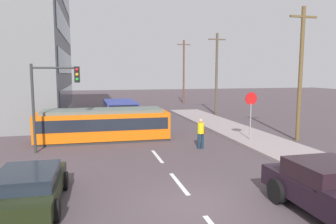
% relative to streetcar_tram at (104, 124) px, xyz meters
% --- Properties ---
extents(ground_plane, '(120.00, 120.00, 0.00)m').
position_rel_streetcar_tram_xyz_m(ground_plane, '(2.44, -0.59, -1.01)').
color(ground_plane, '#4C4045').
extents(sidewalk_curb_right, '(3.20, 36.00, 0.14)m').
position_rel_streetcar_tram_xyz_m(sidewalk_curb_right, '(9.24, -4.59, -0.94)').
color(sidewalk_curb_right, gray).
rests_on(sidewalk_curb_right, ground).
extents(lane_stripe_1, '(0.16, 2.40, 0.01)m').
position_rel_streetcar_tram_xyz_m(lane_stripe_1, '(2.44, -8.59, -1.00)').
color(lane_stripe_1, silver).
rests_on(lane_stripe_1, ground).
extents(lane_stripe_2, '(0.16, 2.40, 0.01)m').
position_rel_streetcar_tram_xyz_m(lane_stripe_2, '(2.44, -4.59, -1.00)').
color(lane_stripe_2, silver).
rests_on(lane_stripe_2, ground).
extents(lane_stripe_3, '(0.16, 2.40, 0.01)m').
position_rel_streetcar_tram_xyz_m(lane_stripe_3, '(2.44, 6.00, -1.00)').
color(lane_stripe_3, silver).
rests_on(lane_stripe_3, ground).
extents(lane_stripe_4, '(0.16, 2.40, 0.01)m').
position_rel_streetcar_tram_xyz_m(lane_stripe_4, '(2.44, 12.00, -1.00)').
color(lane_stripe_4, silver).
rests_on(lane_stripe_4, ground).
extents(streetcar_tram, '(8.03, 2.71, 1.95)m').
position_rel_streetcar_tram_xyz_m(streetcar_tram, '(0.00, 0.00, 0.00)').
color(streetcar_tram, orange).
rests_on(streetcar_tram, ground).
extents(city_bus, '(2.64, 5.47, 1.79)m').
position_rel_streetcar_tram_xyz_m(city_bus, '(1.67, 7.12, 0.02)').
color(city_bus, '#333E92').
rests_on(city_bus, ground).
extents(pedestrian_crossing, '(0.46, 0.36, 1.67)m').
position_rel_streetcar_tram_xyz_m(pedestrian_crossing, '(5.11, -3.57, -0.06)').
color(pedestrian_crossing, '#182C41').
rests_on(pedestrian_crossing, ground).
extents(parked_sedan_near, '(2.14, 4.23, 1.19)m').
position_rel_streetcar_tram_xyz_m(parked_sedan_near, '(-2.66, -9.45, -0.38)').
color(parked_sedan_near, black).
rests_on(parked_sedan_near, ground).
extents(stop_sign, '(0.76, 0.07, 2.88)m').
position_rel_streetcar_tram_xyz_m(stop_sign, '(8.62, -2.64, 1.19)').
color(stop_sign, gray).
rests_on(stop_sign, sidewalk_curb_right).
extents(traffic_light_mast, '(2.44, 0.33, 4.63)m').
position_rel_streetcar_tram_xyz_m(traffic_light_mast, '(-2.63, -2.38, 2.23)').
color(traffic_light_mast, '#333333').
rests_on(traffic_light_mast, ground).
extents(utility_pole_near, '(1.80, 0.24, 8.08)m').
position_rel_streetcar_tram_xyz_m(utility_pole_near, '(11.66, -3.00, 3.21)').
color(utility_pole_near, brown).
rests_on(utility_pole_near, ground).
extents(utility_pole_mid, '(1.80, 0.24, 8.06)m').
position_rel_streetcar_tram_xyz_m(utility_pole_mid, '(11.52, 9.75, 3.20)').
color(utility_pole_mid, brown).
rests_on(utility_pole_mid, ground).
extents(utility_pole_far, '(1.80, 0.24, 8.58)m').
position_rel_streetcar_tram_xyz_m(utility_pole_far, '(11.63, 21.53, 3.47)').
color(utility_pole_far, brown).
rests_on(utility_pole_far, ground).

